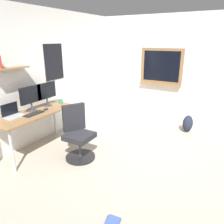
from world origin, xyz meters
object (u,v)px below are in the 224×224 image
at_px(computer_mouse, 46,109).
at_px(backpack, 188,123).
at_px(office_chair, 78,136).
at_px(monitor_secondary, 47,92).
at_px(laptop, 12,114).
at_px(desk, 35,116).
at_px(coffee_mug, 61,101).
at_px(book_stack_on_floor, 111,224).
at_px(monitor_primary, 31,97).
at_px(keyboard, 34,114).

bearing_deg(computer_mouse, backpack, -46.29).
height_order(office_chair, monitor_secondary, monitor_secondary).
bearing_deg(laptop, desk, -22.73).
bearing_deg(monitor_secondary, coffee_mug, -26.23).
distance_m(office_chair, monitor_secondary, 1.14).
xyz_separation_m(desk, book_stack_on_floor, (-0.85, -2.10, -0.65)).
bearing_deg(office_chair, coffee_mug, 59.09).
distance_m(laptop, computer_mouse, 0.59).
height_order(desk, computer_mouse, computer_mouse).
relative_size(office_chair, coffee_mug, 10.33).
bearing_deg(desk, backpack, -44.59).
relative_size(monitor_primary, book_stack_on_floor, 1.94).
relative_size(office_chair, keyboard, 2.57).
distance_m(monitor_secondary, coffee_mug, 0.35).
relative_size(keyboard, computer_mouse, 3.56).
height_order(office_chair, computer_mouse, office_chair).
bearing_deg(laptop, book_stack_on_floor, -102.68).
xyz_separation_m(monitor_secondary, computer_mouse, (-0.21, -0.17, -0.25)).
bearing_deg(laptop, keyboard, -39.25).
relative_size(laptop, backpack, 0.81).
bearing_deg(laptop, backpack, -42.39).
distance_m(computer_mouse, coffee_mug, 0.46).
distance_m(office_chair, coffee_mug, 1.02).
height_order(coffee_mug, book_stack_on_floor, coffee_mug).
relative_size(laptop, monitor_primary, 0.67).
distance_m(desk, coffee_mug, 0.67).
bearing_deg(laptop, coffee_mug, -9.49).
xyz_separation_m(laptop, coffee_mug, (1.00, -0.17, -0.01)).
height_order(office_chair, laptop, laptop).
relative_size(monitor_primary, backpack, 1.22).
bearing_deg(computer_mouse, monitor_primary, 134.37).
relative_size(desk, coffee_mug, 16.55).
bearing_deg(keyboard, office_chair, -71.29).
xyz_separation_m(office_chair, monitor_primary, (-0.14, 0.92, 0.61)).
height_order(laptop, monitor_primary, monitor_primary).
bearing_deg(coffee_mug, monitor_secondary, 153.77).
distance_m(monitor_primary, backpack, 3.39).
height_order(monitor_secondary, book_stack_on_floor, monitor_secondary).
xyz_separation_m(monitor_primary, backpack, (2.27, -2.37, -0.83)).
bearing_deg(monitor_secondary, office_chair, -104.51).
bearing_deg(computer_mouse, desk, 159.99).
xyz_separation_m(coffee_mug, book_stack_on_floor, (-1.51, -2.08, -0.77)).
relative_size(desk, monitor_primary, 3.28).
bearing_deg(coffee_mug, laptop, 170.51).
distance_m(monitor_secondary, book_stack_on_floor, 2.72).
xyz_separation_m(monitor_secondary, book_stack_on_floor, (-1.27, -2.20, -0.99)).
relative_size(monitor_secondary, book_stack_on_floor, 1.94).
height_order(laptop, backpack, laptop).
height_order(keyboard, computer_mouse, computer_mouse).
bearing_deg(coffee_mug, computer_mouse, -173.76).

